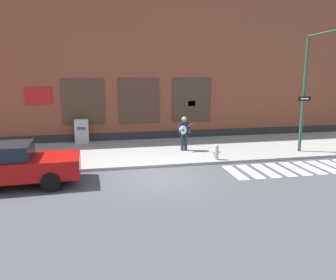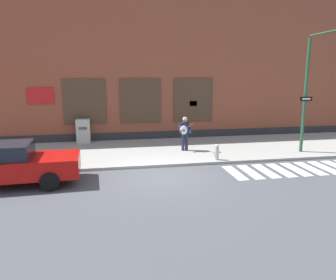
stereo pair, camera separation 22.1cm
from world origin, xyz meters
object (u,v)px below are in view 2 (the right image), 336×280
at_px(utility_box, 83,131).
at_px(fire_hydrant, 217,152).
at_px(traffic_light, 322,72).
at_px(busker, 185,132).
at_px(red_car, 11,164).

distance_m(utility_box, fire_hydrant, 7.72).
bearing_deg(traffic_light, busker, 155.84).
bearing_deg(red_car, utility_box, 71.79).
distance_m(busker, traffic_light, 6.67).
xyz_separation_m(red_car, utility_box, (2.08, 6.31, 0.01)).
relative_size(busker, utility_box, 1.27).
height_order(traffic_light, utility_box, traffic_light).
bearing_deg(utility_box, busker, -28.67).
bearing_deg(busker, red_car, -153.66).
relative_size(red_car, traffic_light, 0.84).
bearing_deg(red_car, fire_hydrant, 10.86).
height_order(busker, fire_hydrant, busker).
bearing_deg(fire_hydrant, busker, 116.92).
relative_size(red_car, utility_box, 3.53).
bearing_deg(utility_box, red_car, -108.21).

